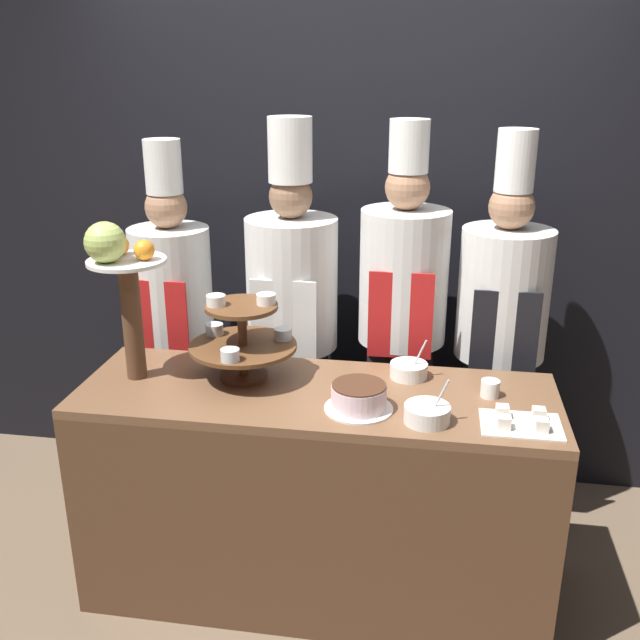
{
  "coord_description": "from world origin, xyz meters",
  "views": [
    {
      "loc": [
        0.4,
        -2.09,
        2.06
      ],
      "look_at": [
        0.0,
        0.41,
        1.15
      ],
      "focal_mm": 40.0,
      "sensor_mm": 36.0,
      "label": 1
    }
  ],
  "objects_px": {
    "chef_center_right": "(402,313)",
    "chef_left": "(174,314)",
    "serving_bowl_far": "(409,370)",
    "cup_white": "(490,389)",
    "chef_right": "(500,327)",
    "fruit_pedestal": "(120,273)",
    "chef_center_left": "(292,312)",
    "serving_bowl_near": "(427,414)",
    "cake_square_tray": "(521,421)",
    "cake_round": "(359,398)",
    "tiered_stand": "(243,337)"
  },
  "relations": [
    {
      "from": "cake_round",
      "to": "chef_right",
      "type": "xyz_separation_m",
      "value": [
        0.55,
        0.74,
        0.03
      ]
    },
    {
      "from": "serving_bowl_near",
      "to": "chef_center_left",
      "type": "bearing_deg",
      "value": 128.33
    },
    {
      "from": "tiered_stand",
      "to": "serving_bowl_far",
      "type": "height_order",
      "value": "tiered_stand"
    },
    {
      "from": "chef_center_right",
      "to": "chef_left",
      "type": "bearing_deg",
      "value": 180.0
    },
    {
      "from": "fruit_pedestal",
      "to": "cup_white",
      "type": "distance_m",
      "value": 1.44
    },
    {
      "from": "cup_white",
      "to": "chef_center_right",
      "type": "relative_size",
      "value": 0.04
    },
    {
      "from": "cake_round",
      "to": "chef_center_left",
      "type": "relative_size",
      "value": 0.13
    },
    {
      "from": "chef_center_right",
      "to": "chef_right",
      "type": "relative_size",
      "value": 1.02
    },
    {
      "from": "chef_right",
      "to": "serving_bowl_far",
      "type": "bearing_deg",
      "value": -131.29
    },
    {
      "from": "serving_bowl_far",
      "to": "chef_left",
      "type": "height_order",
      "value": "chef_left"
    },
    {
      "from": "fruit_pedestal",
      "to": "chef_left",
      "type": "distance_m",
      "value": 0.73
    },
    {
      "from": "serving_bowl_near",
      "to": "cake_round",
      "type": "bearing_deg",
      "value": 167.21
    },
    {
      "from": "tiered_stand",
      "to": "chef_center_left",
      "type": "distance_m",
      "value": 0.55
    },
    {
      "from": "serving_bowl_far",
      "to": "tiered_stand",
      "type": "bearing_deg",
      "value": -170.72
    },
    {
      "from": "tiered_stand",
      "to": "serving_bowl_far",
      "type": "distance_m",
      "value": 0.66
    },
    {
      "from": "cake_square_tray",
      "to": "serving_bowl_far",
      "type": "distance_m",
      "value": 0.52
    },
    {
      "from": "serving_bowl_near",
      "to": "chef_right",
      "type": "height_order",
      "value": "chef_right"
    },
    {
      "from": "tiered_stand",
      "to": "fruit_pedestal",
      "type": "height_order",
      "value": "fruit_pedestal"
    },
    {
      "from": "tiered_stand",
      "to": "cake_round",
      "type": "xyz_separation_m",
      "value": [
        0.47,
        -0.2,
        -0.12
      ]
    },
    {
      "from": "chef_right",
      "to": "cake_round",
      "type": "bearing_deg",
      "value": -126.33
    },
    {
      "from": "chef_left",
      "to": "serving_bowl_near",
      "type": "bearing_deg",
      "value": -33.58
    },
    {
      "from": "fruit_pedestal",
      "to": "cake_round",
      "type": "xyz_separation_m",
      "value": [
        0.91,
        -0.12,
        -0.38
      ]
    },
    {
      "from": "serving_bowl_near",
      "to": "chef_center_right",
      "type": "height_order",
      "value": "chef_center_right"
    },
    {
      "from": "serving_bowl_far",
      "to": "chef_center_left",
      "type": "distance_m",
      "value": 0.7
    },
    {
      "from": "cake_round",
      "to": "chef_left",
      "type": "height_order",
      "value": "chef_left"
    },
    {
      "from": "cup_white",
      "to": "chef_left",
      "type": "distance_m",
      "value": 1.53
    },
    {
      "from": "cake_square_tray",
      "to": "chef_right",
      "type": "height_order",
      "value": "chef_right"
    },
    {
      "from": "tiered_stand",
      "to": "cup_white",
      "type": "bearing_deg",
      "value": -1.26
    },
    {
      "from": "cup_white",
      "to": "fruit_pedestal",
      "type": "bearing_deg",
      "value": -177.57
    },
    {
      "from": "chef_center_left",
      "to": "chef_left",
      "type": "bearing_deg",
      "value": 179.99
    },
    {
      "from": "chef_right",
      "to": "chef_left",
      "type": "bearing_deg",
      "value": 180.0
    },
    {
      "from": "chef_right",
      "to": "fruit_pedestal",
      "type": "bearing_deg",
      "value": -157.05
    },
    {
      "from": "fruit_pedestal",
      "to": "chef_left",
      "type": "relative_size",
      "value": 0.36
    },
    {
      "from": "serving_bowl_far",
      "to": "chef_center_left",
      "type": "height_order",
      "value": "chef_center_left"
    },
    {
      "from": "chef_left",
      "to": "chef_center_left",
      "type": "distance_m",
      "value": 0.57
    },
    {
      "from": "tiered_stand",
      "to": "chef_center_right",
      "type": "bearing_deg",
      "value": 42.45
    },
    {
      "from": "chef_left",
      "to": "chef_center_right",
      "type": "xyz_separation_m",
      "value": [
        1.07,
        -0.0,
        0.06
      ]
    },
    {
      "from": "serving_bowl_near",
      "to": "chef_left",
      "type": "distance_m",
      "value": 1.44
    },
    {
      "from": "tiered_stand",
      "to": "fruit_pedestal",
      "type": "distance_m",
      "value": 0.52
    },
    {
      "from": "cake_round",
      "to": "serving_bowl_far",
      "type": "height_order",
      "value": "serving_bowl_far"
    },
    {
      "from": "tiered_stand",
      "to": "chef_left",
      "type": "height_order",
      "value": "chef_left"
    },
    {
      "from": "serving_bowl_far",
      "to": "cake_round",
      "type": "bearing_deg",
      "value": -118.11
    },
    {
      "from": "cake_round",
      "to": "cup_white",
      "type": "height_order",
      "value": "cake_round"
    },
    {
      "from": "chef_right",
      "to": "serving_bowl_near",
      "type": "bearing_deg",
      "value": -110.81
    },
    {
      "from": "chef_center_right",
      "to": "cake_square_tray",
      "type": "bearing_deg",
      "value": -59.89
    },
    {
      "from": "cup_white",
      "to": "serving_bowl_near",
      "type": "height_order",
      "value": "serving_bowl_near"
    },
    {
      "from": "cup_white",
      "to": "serving_bowl_far",
      "type": "height_order",
      "value": "serving_bowl_far"
    },
    {
      "from": "serving_bowl_far",
      "to": "chef_right",
      "type": "bearing_deg",
      "value": 48.71
    },
    {
      "from": "serving_bowl_far",
      "to": "chef_center_right",
      "type": "xyz_separation_m",
      "value": [
        -0.05,
        0.43,
        0.08
      ]
    },
    {
      "from": "fruit_pedestal",
      "to": "cake_round",
      "type": "bearing_deg",
      "value": -7.75
    }
  ]
}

